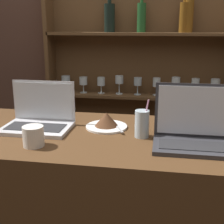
{
  "coord_description": "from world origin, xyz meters",
  "views": [
    {
      "loc": [
        0.28,
        -1.02,
        1.55
      ],
      "look_at": [
        0.05,
        0.38,
        1.15
      ],
      "focal_mm": 50.0,
      "sensor_mm": 36.0,
      "label": 1
    }
  ],
  "objects_px": {
    "coffee_cup": "(33,136)",
    "laptop_near": "(39,118)",
    "cake_plate": "(107,122)",
    "water_glass": "(142,124)",
    "laptop_far": "(194,132)"
  },
  "relations": [
    {
      "from": "laptop_far",
      "to": "coffee_cup",
      "type": "xyz_separation_m",
      "value": [
        -0.67,
        -0.12,
        -0.02
      ]
    },
    {
      "from": "laptop_far",
      "to": "water_glass",
      "type": "xyz_separation_m",
      "value": [
        -0.22,
        0.07,
        0.0
      ]
    },
    {
      "from": "coffee_cup",
      "to": "laptop_near",
      "type": "bearing_deg",
      "value": 106.43
    },
    {
      "from": "cake_plate",
      "to": "coffee_cup",
      "type": "xyz_separation_m",
      "value": [
        -0.26,
        -0.29,
        0.01
      ]
    },
    {
      "from": "laptop_near",
      "to": "cake_plate",
      "type": "distance_m",
      "value": 0.34
    },
    {
      "from": "laptop_near",
      "to": "coffee_cup",
      "type": "xyz_separation_m",
      "value": [
        0.07,
        -0.24,
        -0.0
      ]
    },
    {
      "from": "laptop_far",
      "to": "water_glass",
      "type": "height_order",
      "value": "laptop_far"
    },
    {
      "from": "cake_plate",
      "to": "water_glass",
      "type": "xyz_separation_m",
      "value": [
        0.18,
        -0.1,
        0.03
      ]
    },
    {
      "from": "laptop_far",
      "to": "coffee_cup",
      "type": "distance_m",
      "value": 0.68
    },
    {
      "from": "cake_plate",
      "to": "water_glass",
      "type": "distance_m",
      "value": 0.21
    },
    {
      "from": "coffee_cup",
      "to": "cake_plate",
      "type": "bearing_deg",
      "value": 47.68
    },
    {
      "from": "cake_plate",
      "to": "laptop_far",
      "type": "bearing_deg",
      "value": -22.66
    },
    {
      "from": "laptop_far",
      "to": "cake_plate",
      "type": "distance_m",
      "value": 0.44
    },
    {
      "from": "cake_plate",
      "to": "coffee_cup",
      "type": "relative_size",
      "value": 2.31
    },
    {
      "from": "laptop_far",
      "to": "laptop_near",
      "type": "bearing_deg",
      "value": 170.88
    }
  ]
}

